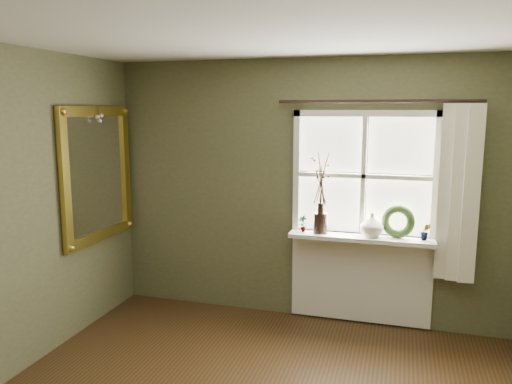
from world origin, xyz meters
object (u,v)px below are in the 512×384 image
Objects in this scene: wreath at (398,225)px; gilt_mirror at (98,174)px; dark_jug at (320,223)px; cream_vase at (372,225)px.

gilt_mirror is (-2.85, -0.54, 0.44)m from wreath.
wreath is (0.72, 0.04, 0.02)m from dark_jug.
gilt_mirror is at bearing -156.34° from wreath.
gilt_mirror is at bearing -169.27° from cream_vase.
cream_vase is at bearing -157.31° from wreath.
gilt_mirror reaches higher than wreath.
dark_jug is at bearing 13.11° from gilt_mirror.
wreath reaches higher than dark_jug.
dark_jug is at bearing 180.00° from cream_vase.
dark_jug is 0.72m from wreath.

